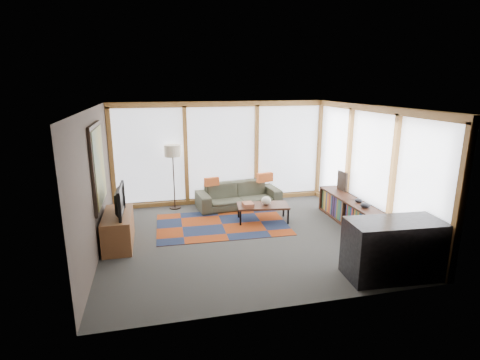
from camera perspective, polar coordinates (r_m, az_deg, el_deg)
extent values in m
plane|color=#2F2F2C|center=(7.67, 0.69, -8.72)|extent=(5.50, 5.50, 0.00)
cube|color=#473C35|center=(7.13, -21.26, -0.49)|extent=(0.04, 5.00, 2.60)
cube|color=#473C35|center=(4.97, 7.69, -5.94)|extent=(5.50, 0.04, 2.60)
cube|color=silver|center=(7.06, 0.75, 11.06)|extent=(5.50, 5.00, 0.04)
cube|color=white|center=(9.62, -2.82, 4.17)|extent=(5.30, 0.02, 2.35)
cube|color=white|center=(8.32, 19.23, 1.73)|extent=(0.02, 4.80, 2.35)
cube|color=black|center=(7.36, -20.87, 1.99)|extent=(0.05, 1.35, 1.55)
cube|color=gold|center=(7.36, -20.64, 2.01)|extent=(0.02, 1.20, 1.40)
cube|color=maroon|center=(8.33, -2.74, -6.75)|extent=(2.88, 1.90, 0.01)
imported|color=#3A3B2D|center=(9.41, -0.23, -2.30)|extent=(2.15, 1.03, 0.61)
cube|color=#CB5926|center=(9.13, -4.34, -0.24)|extent=(0.38, 0.20, 0.20)
cube|color=#CB5926|center=(9.46, 3.81, 0.40)|extent=(0.43, 0.20, 0.23)
cube|color=brown|center=(8.28, 1.22, -3.79)|extent=(0.23, 0.28, 0.09)
ellipsoid|color=beige|center=(8.40, 4.02, -3.18)|extent=(0.27, 0.27, 0.20)
ellipsoid|color=black|center=(8.01, 18.57, -3.66)|extent=(0.24, 0.24, 0.10)
ellipsoid|color=black|center=(8.32, 17.64, -2.98)|extent=(0.18, 0.18, 0.08)
cube|color=black|center=(9.08, 15.32, -0.17)|extent=(0.08, 0.34, 0.45)
cube|color=brown|center=(7.59, -18.04, -7.17)|extent=(0.52, 1.25, 0.62)
imported|color=black|center=(7.36, -18.38, -3.03)|extent=(0.14, 0.96, 0.55)
cube|color=black|center=(6.52, 22.33, -9.68)|extent=(1.53, 0.79, 0.94)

